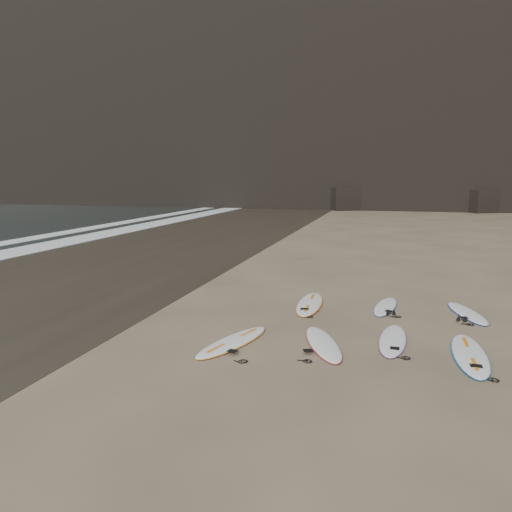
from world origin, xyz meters
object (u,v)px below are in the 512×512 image
(surfboard_2, at_px, (393,340))
(surfboard_3, at_px, (470,354))
(surfboard_6, at_px, (385,306))
(surfboard_0, at_px, (233,341))
(surfboard_5, at_px, (310,304))
(surfboard_7, at_px, (467,313))
(surfboard_1, at_px, (323,343))

(surfboard_2, bearing_deg, surfboard_3, -16.80)
(surfboard_6, bearing_deg, surfboard_0, -120.55)
(surfboard_0, distance_m, surfboard_5, 3.93)
(surfboard_5, bearing_deg, surfboard_0, -108.65)
(surfboard_2, height_order, surfboard_5, surfboard_5)
(surfboard_5, bearing_deg, surfboard_3, -42.16)
(surfboard_3, xyz_separation_m, surfboard_7, (0.41, 3.42, -0.01))
(surfboard_6, distance_m, surfboard_7, 2.15)
(surfboard_3, bearing_deg, surfboard_2, 160.44)
(surfboard_1, xyz_separation_m, surfboard_3, (3.03, 0.08, 0.00))
(surfboard_5, height_order, surfboard_6, surfboard_5)
(surfboard_5, bearing_deg, surfboard_2, -51.33)
(surfboard_0, relative_size, surfboard_1, 1.05)
(surfboard_5, bearing_deg, surfboard_7, 0.06)
(surfboard_1, bearing_deg, surfboard_0, 171.96)
(surfboard_3, height_order, surfboard_5, surfboard_5)
(surfboard_2, bearing_deg, surfboard_7, 58.91)
(surfboard_3, bearing_deg, surfboard_5, 140.17)
(surfboard_5, bearing_deg, surfboard_1, -78.03)
(surfboard_6, height_order, surfboard_7, surfboard_7)
(surfboard_0, distance_m, surfboard_7, 6.67)
(surfboard_5, distance_m, surfboard_6, 2.15)
(surfboard_1, bearing_deg, surfboard_7, 25.73)
(surfboard_1, height_order, surfboard_7, surfboard_1)
(surfboard_5, height_order, surfboard_7, surfboard_5)
(surfboard_2, distance_m, surfboard_5, 3.57)
(surfboard_2, relative_size, surfboard_5, 0.86)
(surfboard_0, height_order, surfboard_2, surfboard_0)
(surfboard_0, xyz_separation_m, surfboard_5, (1.14, 3.77, 0.00))
(surfboard_2, relative_size, surfboard_7, 1.03)
(surfboard_0, bearing_deg, surfboard_7, 52.84)
(surfboard_5, relative_size, surfboard_6, 1.25)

